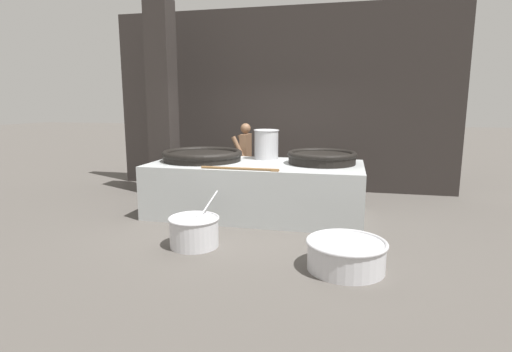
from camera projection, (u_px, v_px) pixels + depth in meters
The scene contains 11 objects.
ground_plane at pixel (256, 214), 7.11m from camera, with size 60.00×60.00×0.00m, color #56514C.
back_wall at pixel (280, 100), 9.04m from camera, with size 7.75×0.24×4.02m, color #2D2826.
support_pillar at pixel (163, 100), 8.34m from camera, with size 0.49×0.49×4.02m, color #2D2826.
hearth_platform at pixel (256, 189), 7.03m from camera, with size 3.66×1.71×0.91m.
giant_wok_near at pixel (202, 155), 7.24m from camera, with size 1.45×1.45×0.19m.
giant_wok_far at pixel (322, 157), 6.87m from camera, with size 1.19×1.19×0.21m.
stock_pot at pixel (266, 144), 7.41m from camera, with size 0.47×0.47×0.55m.
stirring_paddle at pixel (243, 169), 6.23m from camera, with size 1.26×0.10×0.04m.
cook at pixel (245, 157), 8.41m from camera, with size 0.35×0.55×1.53m.
prep_bowl_vegetables at pixel (194, 230), 5.46m from camera, with size 0.70×0.89×0.68m.
prep_bowl_meat at pixel (346, 253), 4.70m from camera, with size 0.96×0.96×0.36m.
Camera 1 is at (1.55, -6.70, 1.93)m, focal length 28.00 mm.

